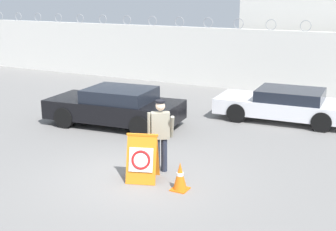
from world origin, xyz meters
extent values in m
plane|color=gray|center=(0.00, 0.00, 0.00)|extent=(90.00, 90.00, 0.00)
cube|color=silver|center=(0.00, 11.15, 1.36)|extent=(36.00, 0.30, 2.72)
torus|color=gray|center=(-16.13, 11.15, 2.94)|extent=(0.47, 0.03, 0.47)
torus|color=gray|center=(-14.67, 11.15, 2.94)|extent=(0.47, 0.03, 0.47)
torus|color=gray|center=(-13.20, 11.15, 2.94)|extent=(0.47, 0.03, 0.47)
torus|color=gray|center=(-11.73, 11.15, 2.94)|extent=(0.47, 0.03, 0.47)
torus|color=gray|center=(-10.27, 11.15, 2.94)|extent=(0.47, 0.03, 0.47)
torus|color=gray|center=(-8.80, 11.15, 2.94)|extent=(0.47, 0.03, 0.47)
torus|color=gray|center=(-7.33, 11.15, 2.94)|extent=(0.47, 0.03, 0.47)
torus|color=gray|center=(-5.87, 11.15, 2.94)|extent=(0.47, 0.03, 0.47)
torus|color=gray|center=(-4.40, 11.15, 2.94)|extent=(0.47, 0.03, 0.47)
torus|color=gray|center=(-2.93, 11.15, 2.94)|extent=(0.47, 0.03, 0.47)
torus|color=gray|center=(-1.47, 11.15, 2.94)|extent=(0.47, 0.03, 0.47)
torus|color=gray|center=(0.00, 11.15, 2.94)|extent=(0.47, 0.03, 0.47)
torus|color=gray|center=(1.47, 11.15, 2.94)|extent=(0.47, 0.03, 0.47)
cube|color=orange|center=(0.28, -0.25, 0.54)|extent=(0.78, 0.57, 1.10)
cube|color=orange|center=(0.17, 0.06, 0.54)|extent=(0.78, 0.57, 1.10)
cube|color=orange|center=(0.22, -0.09, 1.11)|extent=(0.72, 0.30, 0.05)
cube|color=white|center=(0.29, -0.28, 0.56)|extent=(0.59, 0.36, 0.54)
torus|color=red|center=(0.29, -0.29, 0.56)|extent=(0.48, 0.32, 0.45)
cylinder|color=#232838|center=(0.27, 0.51, 0.43)|extent=(0.15, 0.15, 0.85)
cylinder|color=#232838|center=(0.42, 0.61, 0.43)|extent=(0.15, 0.15, 0.85)
cube|color=gray|center=(0.34, 0.56, 1.18)|extent=(0.49, 0.43, 0.66)
sphere|color=beige|center=(0.34, 0.56, 1.67)|extent=(0.23, 0.23, 0.23)
cylinder|color=gray|center=(0.11, 0.42, 1.20)|extent=(0.09, 0.09, 0.62)
cylinder|color=gray|center=(0.62, 0.63, 1.17)|extent=(0.26, 0.34, 0.60)
cylinder|color=black|center=(0.34, 0.56, 1.78)|extent=(0.24, 0.24, 0.05)
cube|color=orange|center=(1.27, -0.23, 0.01)|extent=(0.37, 0.37, 0.03)
cone|color=orange|center=(1.27, -0.23, 0.34)|extent=(0.31, 0.31, 0.62)
cylinder|color=white|center=(1.27, -0.23, 0.37)|extent=(0.16, 0.16, 0.09)
cylinder|color=black|center=(-4.27, 2.46, 0.34)|extent=(0.70, 0.27, 0.68)
cylinder|color=black|center=(-4.45, 4.26, 0.34)|extent=(0.70, 0.27, 0.68)
cylinder|color=black|center=(-1.55, 2.73, 0.34)|extent=(0.70, 0.27, 0.68)
cylinder|color=black|center=(-1.73, 4.53, 0.34)|extent=(0.70, 0.27, 0.68)
cube|color=black|center=(-3.00, 3.50, 0.55)|extent=(4.59, 2.35, 0.62)
cube|color=black|center=(-2.78, 3.52, 1.06)|extent=(2.28, 1.93, 0.41)
cylinder|color=black|center=(0.46, 5.73, 0.32)|extent=(0.66, 0.24, 0.65)
cylinder|color=black|center=(0.36, 7.50, 0.32)|extent=(0.66, 0.24, 0.65)
cylinder|color=black|center=(3.25, 5.90, 0.32)|extent=(0.66, 0.24, 0.65)
cylinder|color=black|center=(3.14, 7.66, 0.32)|extent=(0.66, 0.24, 0.65)
cube|color=silver|center=(1.80, 6.70, 0.48)|extent=(4.60, 2.14, 0.52)
cube|color=black|center=(2.03, 6.71, 0.93)|extent=(2.25, 1.82, 0.37)
camera|label=1|loc=(5.56, -8.98, 4.32)|focal=50.00mm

